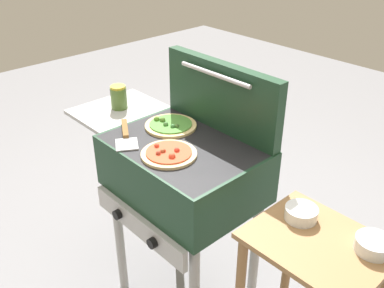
% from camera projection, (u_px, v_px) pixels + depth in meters
% --- Properties ---
extents(grill, '(0.96, 0.53, 0.90)m').
position_uv_depth(grill, '(181.00, 172.00, 1.86)').
color(grill, '#193823').
rests_on(grill, ground_plane).
extents(grill_lid_open, '(0.63, 0.08, 0.30)m').
position_uv_depth(grill_lid_open, '(221.00, 96.00, 1.84)').
color(grill_lid_open, '#193823').
rests_on(grill_lid_open, grill).
extents(pizza_pepperoni, '(0.22, 0.22, 0.04)m').
position_uv_depth(pizza_pepperoni, '(169.00, 154.00, 1.70)').
color(pizza_pepperoni, beige).
rests_on(pizza_pepperoni, grill).
extents(pizza_veggie, '(0.23, 0.23, 0.04)m').
position_uv_depth(pizza_veggie, '(170.00, 125.00, 1.92)').
color(pizza_veggie, '#E0C17F').
rests_on(pizza_veggie, grill).
extents(sauce_jar, '(0.08, 0.08, 0.11)m').
position_uv_depth(sauce_jar, '(119.00, 97.00, 2.07)').
color(sauce_jar, '#4C6B2D').
rests_on(sauce_jar, grill).
extents(spatula, '(0.25, 0.19, 0.02)m').
position_uv_depth(spatula, '(126.00, 135.00, 1.84)').
color(spatula, '#B7BABF').
rests_on(spatula, grill).
extents(topping_bowl_near, '(0.11, 0.11, 0.04)m').
position_uv_depth(topping_bowl_near, '(301.00, 214.00, 1.50)').
color(topping_bowl_near, silver).
rests_on(topping_bowl_near, prep_table).
extents(topping_bowl_far, '(0.12, 0.12, 0.04)m').
position_uv_depth(topping_bowl_far, '(373.00, 245.00, 1.36)').
color(topping_bowl_far, silver).
rests_on(topping_bowl_far, prep_table).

